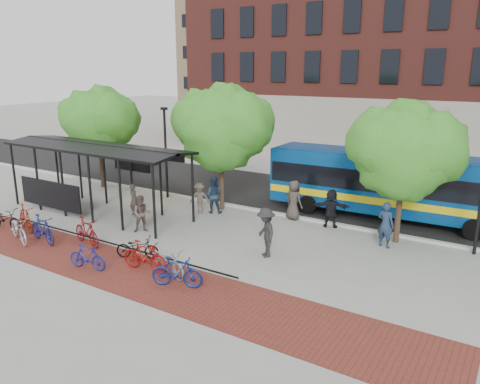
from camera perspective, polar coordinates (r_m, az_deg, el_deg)
The scene contains 30 objects.
ground at distance 20.49m, azimuth -0.45°, elevation -5.71°, with size 160.00×160.00×0.00m, color #9E9E99.
asphalt_street at distance 27.25m, azimuth 8.64°, elevation -0.62°, with size 160.00×8.00×0.01m, color black.
curb at distance 23.75m, azimuth 4.75°, elevation -2.68°, with size 160.00×0.25×0.12m, color #B7B7B2.
brick_strip at distance 18.13m, azimuth -14.60°, elevation -9.05°, with size 24.00×3.00×0.01m, color maroon.
bike_rack_rail at distance 19.58m, azimuth -15.33°, elevation -7.28°, with size 12.00×0.05×0.95m, color black.
building_tower at distance 62.51m, azimuth 7.48°, elevation 21.93°, with size 22.00×22.00×30.00m, color #7A664C.
bus_shelter at distance 24.59m, azimuth -17.33°, elevation 4.35°, with size 10.60×3.07×3.60m.
tree_a at distance 29.73m, azimuth -16.74°, elevation 8.54°, with size 4.90×4.00×6.18m.
tree_b at distance 23.74m, azimuth -2.05°, elevation 8.23°, with size 5.15×4.20×6.47m.
tree_c at distance 20.21m, azimuth 19.67°, elevation 5.04°, with size 4.66×3.80×5.92m.
lamp_post_left at distance 26.66m, azimuth -9.05°, elevation 5.07°, with size 0.35×0.20×5.12m.
bus at distance 23.84m, azimuth 18.11°, elevation 1.16°, with size 12.06×3.19×3.23m.
bike_0 at distance 24.10m, azimuth -26.72°, elevation -2.93°, with size 0.66×1.89×0.99m, color black.
bike_1 at distance 23.51m, azimuth -24.69°, elevation -2.88°, with size 0.55×1.95×1.17m, color maroon.
bike_2 at distance 22.12m, azimuth -25.35°, elevation -4.07°, with size 0.75×2.16×1.14m, color #A6A6A9.
bike_3 at distance 21.57m, azimuth -22.94°, elevation -4.19°, with size 0.56×1.98×1.19m, color navy.
bike_5 at distance 20.64m, azimuth -18.20°, elevation -4.59°, with size 0.55×1.96×1.18m, color maroon.
bike_7 at distance 18.25m, azimuth -18.12°, elevation -7.51°, with size 0.46×1.61×0.97m, color navy.
bike_8 at distance 18.73m, azimuth -12.39°, elevation -6.63°, with size 0.60×1.71×0.90m, color black.
bike_9 at distance 17.55m, azimuth -11.51°, elevation -7.66°, with size 0.54×1.90×1.14m, color maroon.
bike_10 at distance 17.13m, azimuth -8.67°, elevation -8.30°, with size 0.69×1.96×1.03m, color #ABABAE.
bike_11 at distance 16.14m, azimuth -7.69°, elevation -9.65°, with size 0.51×1.81×1.09m, color navy.
pedestrian_1 at distance 23.99m, azimuth -12.81°, elevation -0.92°, with size 0.60×0.40×1.66m, color #39312D.
pedestrian_2 at distance 23.88m, azimuth -3.28°, elevation -0.33°, with size 0.92×0.72×1.90m, color #1F3149.
pedestrian_3 at distance 23.88m, azimuth -4.94°, elevation -0.74°, with size 1.03×0.59×1.60m, color brown.
pedestrian_5 at distance 22.09m, azimuth 11.05°, elevation -1.96°, with size 1.69×0.54×1.82m, color black.
pedestrian_6 at distance 22.94m, azimuth 6.57°, elevation -0.98°, with size 0.95×0.62×1.95m, color #3D3630.
pedestrian_7 at distance 20.18m, azimuth 17.32°, elevation -3.82°, with size 0.71×0.47×1.94m, color #20304B.
pedestrian_8 at distance 21.52m, azimuth -11.86°, elevation -2.62°, with size 0.83×0.64×1.70m, color brown.
pedestrian_9 at distance 18.35m, azimuth 3.16°, elevation -4.96°, with size 1.28×0.73×1.97m, color black.
Camera 1 is at (10.33, -16.16, 7.21)m, focal length 35.00 mm.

